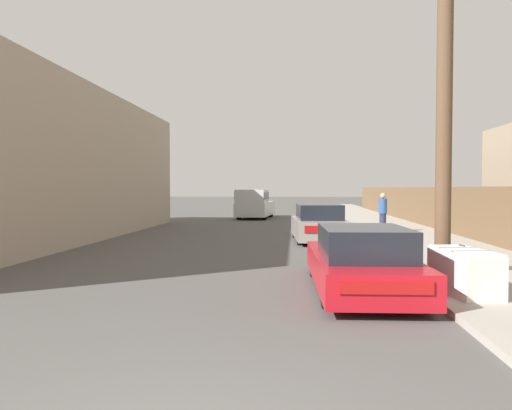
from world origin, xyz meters
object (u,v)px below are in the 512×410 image
object	(u,v)px
discarded_fridge	(464,271)
pedestrian	(383,212)
car_parked_mid	(319,224)
parked_sports_car_red	(361,262)
pickup_truck	(254,204)
utility_pole	(445,61)

from	to	relation	value
discarded_fridge	pedestrian	xyz separation A→B (m)	(0.71, 12.26, 0.45)
discarded_fridge	car_parked_mid	xyz separation A→B (m)	(-2.10, 9.58, 0.14)
car_parked_mid	discarded_fridge	bearing A→B (deg)	-81.34
parked_sports_car_red	car_parked_mid	xyz separation A→B (m)	(-0.38, 9.03, 0.07)
parked_sports_car_red	discarded_fridge	bearing A→B (deg)	-19.60
parked_sports_car_red	pickup_truck	world-z (taller)	pickup_truck
utility_pole	pedestrian	xyz separation A→B (m)	(0.65, 10.75, -3.61)
car_parked_mid	pedestrian	xyz separation A→B (m)	(2.81, 2.68, 0.32)
discarded_fridge	car_parked_mid	size ratio (longest dim) A/B	0.39
pickup_truck	pedestrian	world-z (taller)	pickup_truck
pickup_truck	utility_pole	distance (m)	22.55
pickup_truck	pedestrian	size ratio (longest dim) A/B	3.26
parked_sports_car_red	pedestrian	distance (m)	11.97
car_parked_mid	pickup_truck	world-z (taller)	pickup_truck
utility_pole	pickup_truck	bearing A→B (deg)	104.70
discarded_fridge	pedestrian	bearing A→B (deg)	78.68
discarded_fridge	utility_pole	bearing A→B (deg)	79.84
discarded_fridge	pickup_truck	bearing A→B (deg)	95.63
utility_pole	pedestrian	bearing A→B (deg)	86.53
parked_sports_car_red	car_parked_mid	size ratio (longest dim) A/B	1.10
discarded_fridge	pedestrian	world-z (taller)	pedestrian
pedestrian	discarded_fridge	bearing A→B (deg)	-93.30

